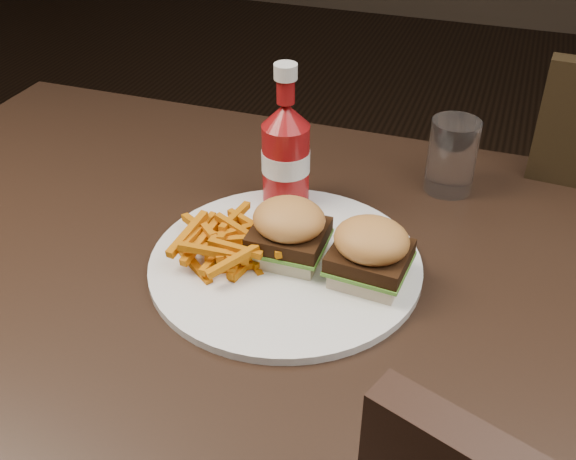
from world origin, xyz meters
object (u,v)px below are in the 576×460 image
(ketchup_bottle, at_px, (286,169))
(plate, at_px, (285,263))
(tumbler, at_px, (452,156))
(dining_table, at_px, (237,266))

(ketchup_bottle, bearing_deg, plate, -70.71)
(plate, relative_size, tumbler, 3.09)
(dining_table, height_order, plate, plate)
(dining_table, relative_size, plate, 3.49)
(ketchup_bottle, height_order, tumbler, ketchup_bottle)
(dining_table, bearing_deg, ketchup_bottle, 80.84)
(dining_table, xyz_separation_m, tumbler, (0.23, 0.26, 0.08))
(plate, bearing_deg, tumbler, 57.60)
(ketchup_bottle, bearing_deg, dining_table, -99.16)
(ketchup_bottle, distance_m, tumbler, 0.25)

